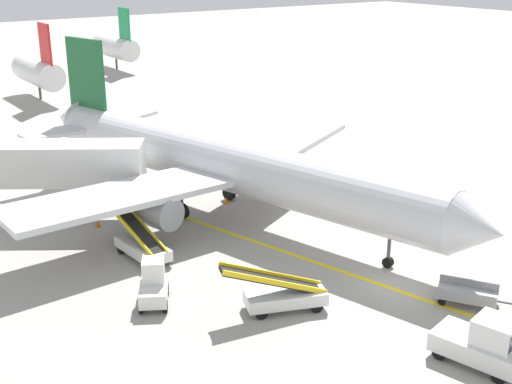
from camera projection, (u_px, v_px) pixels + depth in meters
The scene contains 14 objects.
ground_plane at pixel (399, 285), 34.30m from camera, with size 300.00×300.00×0.00m, color #9E9B93.
taxi_line_yellow at pixel (307, 259), 37.12m from camera, with size 0.30×80.00×0.01m, color yellow.
airliner at pixel (222, 163), 42.42m from camera, with size 27.88×34.84×10.10m.
jet_bridge at pixel (24, 164), 41.80m from camera, with size 12.06×9.17×4.85m.
pushback_tug at pixel (484, 343), 27.39m from camera, with size 2.72×3.95×2.20m.
baggage_tug_near_wing at pixel (154, 285), 32.31m from camera, with size 2.32×2.73×2.10m.
belt_loader_forward_hold at pixel (142, 245), 37.11m from camera, with size 1.77×5.09×2.59m.
belt_loader_aft_hold at pixel (283, 294), 31.72m from camera, with size 5.12×2.96×2.59m.
baggage_cart_loaded at pixel (467, 295), 32.32m from camera, with size 2.81×3.61×0.94m.
ground_crew_marshaller at pixel (359, 204), 42.71m from camera, with size 0.36×0.24×1.70m.
safety_cone_nose_left at pixel (226, 201), 45.28m from camera, with size 0.36×0.36×0.44m, color orange.
safety_cone_nose_right at pixel (98, 224), 41.41m from camera, with size 0.36×0.36×0.44m, color orange.
distant_aircraft_mid_right at pixel (38, 71), 76.31m from camera, with size 3.00×10.10×8.80m.
distant_aircraft_far_right at pixel (116, 47), 96.17m from camera, with size 3.00×10.10×8.80m.
Camera 1 is at (-23.55, -21.05, 15.93)m, focal length 47.51 mm.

